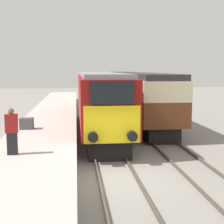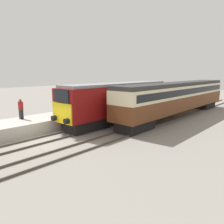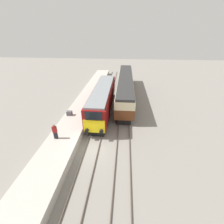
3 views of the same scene
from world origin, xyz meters
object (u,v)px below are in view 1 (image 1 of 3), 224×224
at_px(locomotive, 100,100).
at_px(passenger_carriage, 133,90).
at_px(luggage_crate, 27,123).
at_px(person_on_platform, 12,131).

xyz_separation_m(locomotive, passenger_carriage, (3.40, 6.45, 0.18)).
distance_m(locomotive, passenger_carriage, 7.30).
distance_m(locomotive, luggage_crate, 5.50).
xyz_separation_m(locomotive, person_on_platform, (-3.96, -8.55, -0.33)).
xyz_separation_m(locomotive, luggage_crate, (-4.21, -3.42, -0.91)).
bearing_deg(passenger_carriage, luggage_crate, -127.64).
bearing_deg(locomotive, person_on_platform, -114.82).
bearing_deg(luggage_crate, person_on_platform, -87.14).
xyz_separation_m(passenger_carriage, person_on_platform, (-7.36, -15.01, -0.50)).
height_order(locomotive, passenger_carriage, locomotive).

